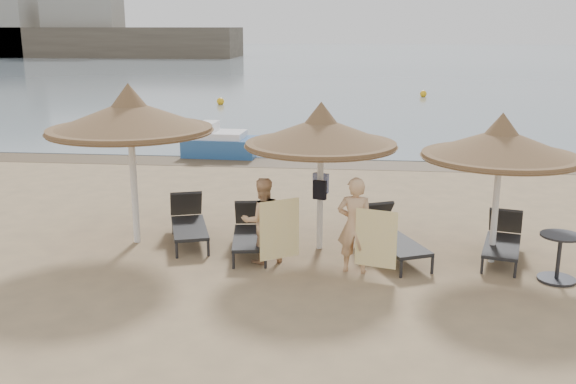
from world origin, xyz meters
name	(u,v)px	position (x,y,z in m)	size (l,w,h in m)	color
ground	(268,279)	(0.00, 0.00, 0.00)	(160.00, 160.00, 0.00)	#A2845D
sea	(348,57)	(0.00, 80.00, 0.01)	(200.00, 140.00, 0.03)	slate
wet_sand_strip	(310,163)	(0.00, 9.40, 0.00)	(200.00, 1.60, 0.01)	brown
far_shore	(164,36)	(-25.10, 77.82, 2.91)	(150.00, 54.80, 12.00)	brown
palapa_left	(130,117)	(-2.81, 1.62, 2.45)	(3.11, 3.11, 3.08)	white
palapa_center	(321,133)	(0.76, 1.64, 2.22)	(2.81, 2.81, 2.78)	white
palapa_right	(501,144)	(3.86, 1.24, 2.13)	(2.70, 2.70, 2.68)	white
lounger_far_left	(188,221)	(-1.84, 1.87, 0.38)	(1.20, 2.01, 0.85)	#25262B
lounger_near_left	(250,230)	(-0.54, 1.43, 0.37)	(0.87, 1.92, 0.83)	#25262B
lounger_near_right	(389,235)	(2.04, 1.38, 0.40)	(1.40, 2.06, 0.88)	#25262B
lounger_far_right	(503,239)	(4.10, 1.49, 0.36)	(1.04, 1.88, 0.80)	#25262B
side_table	(559,259)	(4.76, 0.45, 0.38)	(0.66, 0.66, 0.80)	#25262B
person_left	(262,214)	(-0.22, 0.81, 0.89)	(0.82, 0.53, 1.78)	tan
person_right	(355,217)	(1.41, 0.51, 0.97)	(0.89, 0.58, 1.93)	tan
towel_left	(280,229)	(0.13, 0.46, 0.72)	(0.64, 0.43, 1.05)	yellow
towel_right	(376,239)	(1.76, 0.26, 0.68)	(0.68, 0.22, 0.99)	yellow
bag_patterned	(321,183)	(0.76, 1.82, 1.23)	(0.31, 0.19, 0.37)	silver
bag_dark	(320,190)	(0.76, 1.48, 1.18)	(0.26, 0.15, 0.35)	black
pedal_boat	(220,143)	(-2.99, 10.31, 0.41)	(2.42, 1.51, 1.10)	#275695
buoy_left	(220,101)	(-5.89, 24.02, 0.20)	(0.40, 0.40, 0.40)	#F9B012
buoy_mid	(423,94)	(5.33, 29.20, 0.20)	(0.40, 0.40, 0.40)	#F9B012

